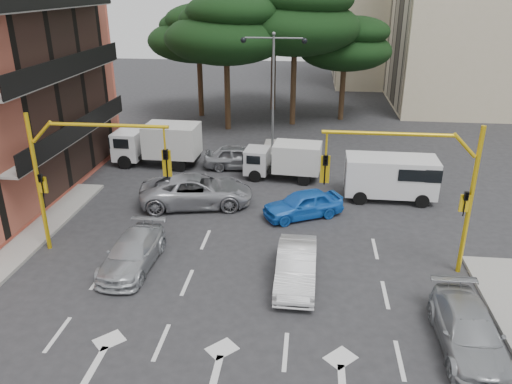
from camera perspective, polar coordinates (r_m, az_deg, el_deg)
ground at (r=19.38m, az=-2.03°, el=-10.64°), size 120.00×120.00×0.00m
median_strip at (r=33.79m, az=1.87°, el=4.47°), size 1.40×6.00×0.15m
apartment_beige_far at (r=60.95m, az=17.30°, el=19.62°), size 16.20×12.15×16.70m
pine_left_near at (r=38.61m, az=-3.38°, el=18.16°), size 9.15×9.15×10.23m
pine_center at (r=40.05m, az=4.60°, el=19.29°), size 9.98×9.98×11.16m
pine_left_far at (r=43.16m, az=-6.56°, el=17.62°), size 8.32×8.32×9.30m
pine_right at (r=42.27m, az=10.26°, el=16.36°), size 7.49×7.49×8.37m
pine_back at (r=45.19m, az=2.14°, el=18.85°), size 9.15×9.15×10.23m
signal_mast_right at (r=19.71m, az=18.68°, el=1.39°), size 5.79×0.37×6.00m
signal_mast_left at (r=21.34m, az=-19.79°, el=2.84°), size 5.79×0.37×6.00m
street_lamp_center at (r=32.52m, az=1.99°, el=13.47°), size 4.16×0.36×7.77m
car_white_hatch at (r=19.27m, az=4.62°, el=-8.49°), size 1.50×4.23×1.39m
car_blue_compact at (r=24.54m, az=5.39°, el=-1.38°), size 4.25×3.22×1.35m
car_silver_wagon at (r=20.84m, az=-13.93°, el=-6.74°), size 1.92×4.46×1.28m
car_silver_cross_a at (r=25.87m, az=-6.79°, el=0.16°), size 6.15×3.71×1.60m
car_silver_cross_b at (r=30.94m, az=-1.93°, el=4.03°), size 4.48×2.11×1.48m
car_silver_parked at (r=17.41m, az=23.14°, el=-14.44°), size 1.86×4.54×1.32m
van_white at (r=27.27m, az=15.07°, el=1.57°), size 4.72×2.19×2.35m
box_truck_a at (r=31.95m, az=-11.20°, el=5.32°), size 5.48×2.45×2.66m
box_truck_b at (r=29.15m, az=3.14°, el=3.56°), size 4.62×2.27×2.20m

